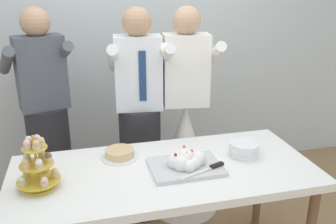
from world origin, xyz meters
name	(u,v)px	position (x,y,z in m)	size (l,w,h in m)	color
rear_wall	(125,25)	(0.00, 1.46, 1.45)	(5.20, 0.10, 2.90)	silver
dessert_table	(164,180)	(0.00, 0.00, 0.70)	(1.80, 0.80, 0.78)	white
cupcake_stand	(37,166)	(-0.70, -0.03, 0.90)	(0.23, 0.23, 0.31)	gold
main_cake_tray	(185,162)	(0.12, -0.03, 0.82)	(0.43, 0.32, 0.12)	silver
plate_stack	(244,149)	(0.53, 0.04, 0.82)	(0.19, 0.19, 0.09)	white
round_cake	(120,154)	(-0.24, 0.21, 0.80)	(0.24, 0.24, 0.06)	white
person_groom	(140,129)	(-0.02, 0.71, 0.75)	(0.51, 0.53, 1.66)	#232328
person_bride	(185,144)	(0.34, 0.70, 0.58)	(0.56, 0.56, 1.66)	white
person_guest	(48,129)	(-0.71, 0.89, 0.75)	(0.57, 0.59, 1.66)	#232328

